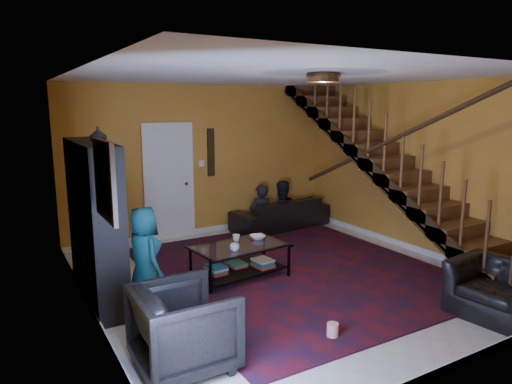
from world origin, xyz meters
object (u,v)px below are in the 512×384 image
Objects in this scene: sofa at (280,213)px; coffee_table at (240,259)px; armchair_right at (498,290)px; bookshelf at (96,225)px; armchair_left at (184,328)px.

coffee_table is (-1.99, -2.00, -0.01)m from sofa.
armchair_right is at bearing 83.58° from sofa.
armchair_right is 3.27m from coffee_table.
bookshelf is at bearing -133.52° from armchair_right.
bookshelf is 0.99× the size of sofa.
armchair_left reaches higher than sofa.
armchair_left is at bearing -110.30° from armchair_right.
bookshelf reaches higher than coffee_table.
armchair_right is at bearing -102.66° from armchair_left.
bookshelf is 2.14m from armchair_left.
sofa is 4.55m from armchair_right.
armchair_left is at bearing 39.84° from sofa.
sofa is 2.30× the size of armchair_left.
sofa is 1.49× the size of coffee_table.
bookshelf is at bearing 10.14° from armchair_left.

